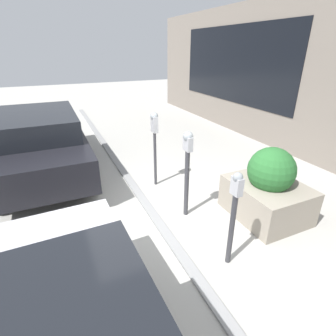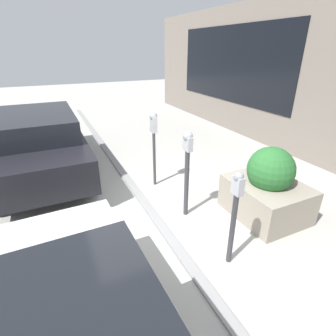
{
  "view_description": "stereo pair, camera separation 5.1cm",
  "coord_description": "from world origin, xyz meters",
  "px_view_note": "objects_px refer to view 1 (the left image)",
  "views": [
    {
      "loc": [
        -3.43,
        1.42,
        2.69
      ],
      "look_at": [
        0.0,
        -0.13,
        0.95
      ],
      "focal_mm": 28.0,
      "sensor_mm": 36.0,
      "label": 1
    },
    {
      "loc": [
        -3.4,
        1.47,
        2.69
      ],
      "look_at": [
        0.0,
        -0.13,
        0.95
      ],
      "focal_mm": 28.0,
      "sensor_mm": 36.0,
      "label": 2
    }
  ],
  "objects_px": {
    "parking_meter_nearest": "(234,208)",
    "parked_car_middle": "(41,141)",
    "planter_box": "(268,190)",
    "parking_meter_middle": "(155,133)",
    "parking_meter_second": "(187,162)"
  },
  "relations": [
    {
      "from": "parking_meter_nearest",
      "to": "parked_car_middle",
      "type": "relative_size",
      "value": 0.3
    },
    {
      "from": "parking_meter_nearest",
      "to": "planter_box",
      "type": "distance_m",
      "value": 1.46
    },
    {
      "from": "parking_meter_nearest",
      "to": "parking_meter_middle",
      "type": "relative_size",
      "value": 0.87
    },
    {
      "from": "parking_meter_middle",
      "to": "parked_car_middle",
      "type": "relative_size",
      "value": 0.35
    },
    {
      "from": "parking_meter_middle",
      "to": "planter_box",
      "type": "distance_m",
      "value": 2.35
    },
    {
      "from": "parking_meter_middle",
      "to": "parking_meter_nearest",
      "type": "bearing_deg",
      "value": -178.53
    },
    {
      "from": "parking_meter_second",
      "to": "planter_box",
      "type": "xyz_separation_m",
      "value": [
        -0.59,
        -1.25,
        -0.5
      ]
    },
    {
      "from": "parking_meter_nearest",
      "to": "parked_car_middle",
      "type": "xyz_separation_m",
      "value": [
        4.12,
        2.17,
        -0.09
      ]
    },
    {
      "from": "parking_meter_nearest",
      "to": "parking_meter_second",
      "type": "height_order",
      "value": "parking_meter_second"
    },
    {
      "from": "planter_box",
      "to": "parking_meter_middle",
      "type": "bearing_deg",
      "value": 35.49
    },
    {
      "from": "parking_meter_second",
      "to": "parking_meter_middle",
      "type": "relative_size",
      "value": 0.97
    },
    {
      "from": "parked_car_middle",
      "to": "parking_meter_second",
      "type": "bearing_deg",
      "value": -142.96
    },
    {
      "from": "parking_meter_middle",
      "to": "parked_car_middle",
      "type": "height_order",
      "value": "parking_meter_middle"
    },
    {
      "from": "parking_meter_second",
      "to": "parking_meter_middle",
      "type": "xyz_separation_m",
      "value": [
        1.26,
        0.07,
        0.14
      ]
    },
    {
      "from": "planter_box",
      "to": "parking_meter_nearest",
      "type": "bearing_deg",
      "value": 117.85
    }
  ]
}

